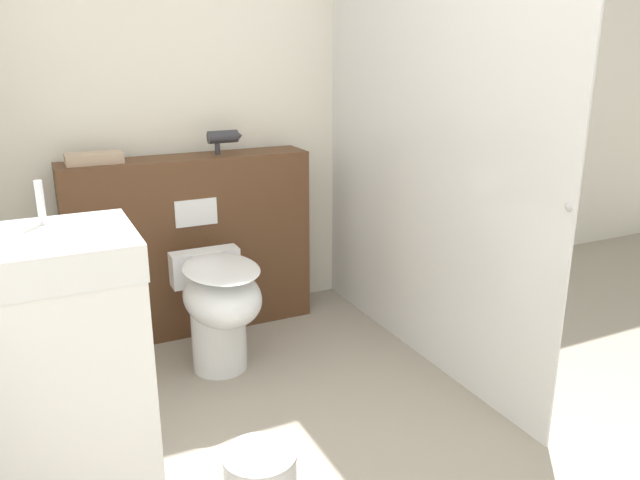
# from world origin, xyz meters

# --- Properties ---
(wall_back) EXTENTS (8.00, 0.06, 2.50)m
(wall_back) POSITION_xyz_m (0.00, 2.07, 1.25)
(wall_back) COLOR silver
(wall_back) RESTS_ON ground_plane
(partition_panel) EXTENTS (1.29, 0.26, 0.97)m
(partition_panel) POSITION_xyz_m (-0.38, 1.86, 0.48)
(partition_panel) COLOR #51331E
(partition_panel) RESTS_ON ground_plane
(shower_glass) EXTENTS (0.04, 1.88, 2.03)m
(shower_glass) POSITION_xyz_m (0.56, 1.10, 1.02)
(shower_glass) COLOR silver
(shower_glass) RESTS_ON ground_plane
(toilet) EXTENTS (0.35, 0.57, 0.56)m
(toilet) POSITION_xyz_m (-0.41, 1.31, 0.35)
(toilet) COLOR white
(toilet) RESTS_ON ground_plane
(sink_vanity) EXTENTS (0.50, 0.45, 1.13)m
(sink_vanity) POSITION_xyz_m (-1.13, 0.58, 0.50)
(sink_vanity) COLOR white
(sink_vanity) RESTS_ON ground_plane
(hair_drier) EXTENTS (0.19, 0.07, 0.13)m
(hair_drier) POSITION_xyz_m (-0.18, 1.87, 1.06)
(hair_drier) COLOR #2D2D33
(hair_drier) RESTS_ON partition_panel
(folded_towel) EXTENTS (0.27, 0.14, 0.05)m
(folded_towel) POSITION_xyz_m (-0.84, 1.87, 0.99)
(folded_towel) COLOR tan
(folded_towel) RESTS_ON partition_panel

